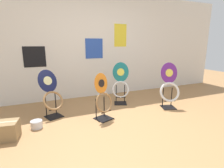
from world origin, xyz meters
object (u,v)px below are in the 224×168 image
at_px(toilet_seat_display_teal_sax, 121,85).
at_px(storage_box, 6,130).
at_px(paint_can, 37,124).
at_px(toilet_seat_display_navy_moon, 51,95).
at_px(toilet_seat_display_orange_sun, 103,98).
at_px(toilet_seat_display_purple_note, 169,88).

relative_size(toilet_seat_display_teal_sax, storage_box, 2.54).
distance_m(paint_can, storage_box, 0.45).
xyz_separation_m(toilet_seat_display_navy_moon, paint_can, (-0.29, -0.40, -0.34)).
relative_size(toilet_seat_display_navy_moon, toilet_seat_display_orange_sun, 1.04).
xyz_separation_m(toilet_seat_display_navy_moon, storage_box, (-0.69, -0.59, -0.28)).
bearing_deg(storage_box, toilet_seat_display_navy_moon, 40.32).
relative_size(toilet_seat_display_orange_sun, storage_box, 2.28).
xyz_separation_m(toilet_seat_display_navy_moon, toilet_seat_display_orange_sun, (0.85, -0.48, -0.02)).
bearing_deg(toilet_seat_display_navy_moon, paint_can, -125.92).
height_order(toilet_seat_display_teal_sax, toilet_seat_display_purple_note, toilet_seat_display_purple_note).
distance_m(toilet_seat_display_teal_sax, paint_can, 1.92).
xyz_separation_m(toilet_seat_display_purple_note, toilet_seat_display_orange_sun, (-1.50, -0.00, -0.04)).
relative_size(toilet_seat_display_teal_sax, toilet_seat_display_navy_moon, 1.07).
bearing_deg(toilet_seat_display_orange_sun, storage_box, -176.15).
height_order(toilet_seat_display_teal_sax, paint_can, toilet_seat_display_teal_sax).
relative_size(toilet_seat_display_navy_moon, storage_box, 2.37).
relative_size(toilet_seat_display_orange_sun, paint_can, 4.50).
bearing_deg(storage_box, toilet_seat_display_purple_note, 1.95).
height_order(paint_can, storage_box, storage_box).
bearing_deg(toilet_seat_display_teal_sax, storage_box, -161.23).
relative_size(toilet_seat_display_purple_note, toilet_seat_display_navy_moon, 1.10).
bearing_deg(paint_can, toilet_seat_display_orange_sun, -4.37).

